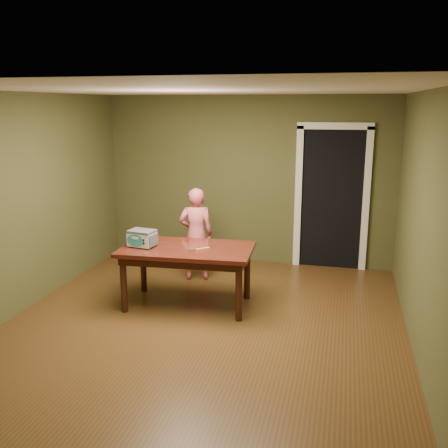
% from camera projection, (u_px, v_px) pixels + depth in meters
% --- Properties ---
extents(floor, '(5.00, 5.00, 0.00)m').
position_uv_depth(floor, '(204.00, 324.00, 5.71)').
color(floor, '#523317').
rests_on(floor, ground).
extents(room_shell, '(4.52, 5.02, 2.61)m').
position_uv_depth(room_shell, '(202.00, 176.00, 5.31)').
color(room_shell, '#484A27').
rests_on(room_shell, ground).
extents(doorway, '(1.10, 0.66, 2.25)m').
position_uv_depth(doorway, '(332.00, 196.00, 7.79)').
color(doorway, black).
rests_on(doorway, ground).
extents(dining_table, '(1.65, 0.99, 0.75)m').
position_uv_depth(dining_table, '(187.00, 255.00, 6.12)').
color(dining_table, black).
rests_on(dining_table, floor).
extents(toy_oven, '(0.36, 0.27, 0.21)m').
position_uv_depth(toy_oven, '(142.00, 238.00, 6.11)').
color(toy_oven, '#4C4F54').
rests_on(toy_oven, dining_table).
extents(baking_pan, '(0.10, 0.10, 0.02)m').
position_uv_depth(baking_pan, '(192.00, 249.00, 5.98)').
color(baking_pan, silver).
rests_on(baking_pan, dining_table).
extents(spatula, '(0.15, 0.14, 0.01)m').
position_uv_depth(spatula, '(203.00, 248.00, 6.04)').
color(spatula, tan).
rests_on(spatula, dining_table).
extents(child, '(0.56, 0.45, 1.33)m').
position_uv_depth(child, '(196.00, 234.00, 7.05)').
color(child, '#E65E6C').
rests_on(child, floor).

